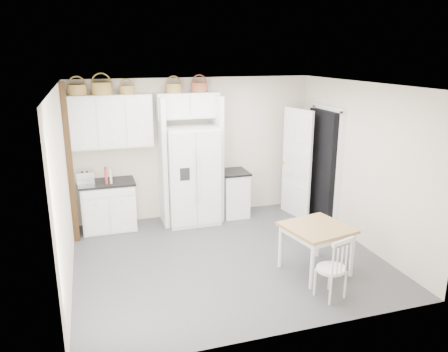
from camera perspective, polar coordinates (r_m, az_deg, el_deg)
name	(u,v)px	position (r m, az deg, el deg)	size (l,w,h in m)	color
floor	(227,257)	(6.82, 0.36, -10.55)	(4.50, 4.50, 0.00)	#424249
ceiling	(227,85)	(6.12, 0.40, 11.80)	(4.50, 4.50, 0.00)	white
wall_back	(194,148)	(8.22, -3.88, 3.65)	(4.50, 4.50, 0.00)	beige
wall_left	(63,190)	(6.08, -20.26, -1.71)	(4.00, 4.00, 0.00)	beige
wall_right	(360,164)	(7.33, 17.38, 1.45)	(4.00, 4.00, 0.00)	beige
refrigerator	(192,175)	(7.93, -4.24, 0.10)	(0.92, 0.74, 1.77)	white
base_cab_left	(109,206)	(7.96, -14.84, -3.87)	(0.90, 0.57, 0.84)	silver
base_cab_right	(234,194)	(8.36, 1.26, -2.38)	(0.48, 0.57, 0.84)	silver
dining_table	(316,249)	(6.41, 11.87, -9.31)	(0.83, 0.83, 0.69)	olive
windsor_chair	(331,269)	(5.80, 13.81, -11.68)	(0.39, 0.35, 0.79)	silver
counter_left	(107,183)	(7.83, -15.06, -0.85)	(0.94, 0.61, 0.04)	black
counter_right	(234,172)	(8.23, 1.28, 0.51)	(0.51, 0.61, 0.04)	black
toaster	(85,178)	(7.80, -17.70, -0.22)	(0.29, 0.17, 0.20)	silver
cookbook_red	(106,176)	(7.71, -15.16, 0.06)	(0.04, 0.18, 0.27)	#AA292F
cookbook_cream	(111,176)	(7.72, -14.56, 0.03)	(0.04, 0.16, 0.24)	beige
basket_upper_a	(77,90)	(7.67, -18.61, 10.59)	(0.31, 0.31, 0.17)	brown
basket_upper_b	(102,89)	(7.67, -15.67, 10.94)	(0.35, 0.35, 0.20)	brown
basket_upper_c	(127,90)	(7.70, -12.56, 10.93)	(0.25, 0.25, 0.14)	brown
basket_bridge_a	(174,88)	(7.81, -6.60, 11.33)	(0.29, 0.29, 0.16)	brown
basket_bridge_b	(199,87)	(7.91, -3.23, 11.50)	(0.30, 0.30, 0.17)	brown
upper_cabinet	(111,121)	(7.74, -14.60, 6.93)	(1.40, 0.34, 0.90)	silver
bridge_cabinet	(188,105)	(7.89, -4.77, 9.19)	(1.12, 0.34, 0.45)	silver
fridge_panel_left	(163,162)	(7.84, -8.04, 1.80)	(0.08, 0.60, 2.30)	silver
fridge_panel_right	(217,158)	(8.06, -0.87, 2.34)	(0.08, 0.60, 2.30)	silver
trim_post	(70,165)	(7.38, -19.48, 1.35)	(0.09, 0.09, 2.60)	#3B240F
doorway_void	(323,166)	(8.17, 12.77, 1.22)	(0.18, 0.85, 2.05)	black
door_slab	(297,164)	(8.28, 9.46, 1.60)	(0.80, 0.04, 2.05)	white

